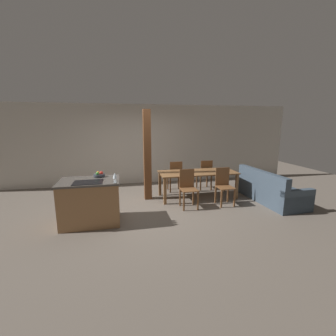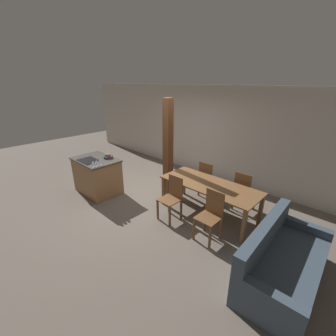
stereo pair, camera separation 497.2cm
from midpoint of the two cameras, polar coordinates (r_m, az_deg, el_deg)
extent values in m
plane|color=#665B51|center=(5.19, 19.97, -8.19)|extent=(16.00, 16.00, 0.00)
cube|color=beige|center=(7.02, 29.93, 9.58)|extent=(11.20, 0.08, 2.70)
cube|color=#9E7047|center=(5.09, 5.18, -1.93)|extent=(1.17, 0.80, 0.89)
cube|color=#4C4742|center=(4.92, 5.36, 3.03)|extent=(1.21, 0.84, 0.04)
cube|color=black|center=(4.78, 4.01, 2.83)|extent=(0.56, 0.40, 0.01)
cylinder|color=#383D47|center=(5.01, 8.91, 3.87)|extent=(0.24, 0.24, 0.05)
sphere|color=red|center=(4.96, 9.33, 4.24)|extent=(0.08, 0.08, 0.08)
sphere|color=gold|center=(5.05, 9.01, 4.53)|extent=(0.07, 0.07, 0.07)
sphere|color=#3D8E38|center=(4.98, 8.36, 4.34)|extent=(0.07, 0.07, 0.07)
cylinder|color=silver|center=(4.36, 7.95, 0.88)|extent=(0.06, 0.06, 0.00)
cylinder|color=silver|center=(4.34, 7.98, 1.39)|extent=(0.01, 0.01, 0.08)
cone|color=silver|center=(4.32, 8.03, 2.35)|extent=(0.08, 0.08, 0.07)
cylinder|color=silver|center=(4.43, 8.65, 1.18)|extent=(0.06, 0.06, 0.00)
cylinder|color=silver|center=(4.41, 8.68, 1.68)|extent=(0.01, 0.01, 0.08)
cone|color=silver|center=(4.39, 8.73, 2.62)|extent=(0.08, 0.08, 0.07)
cylinder|color=silver|center=(4.50, 9.32, 1.47)|extent=(0.06, 0.06, 0.00)
cylinder|color=silver|center=(4.48, 9.35, 1.96)|extent=(0.01, 0.01, 0.08)
cone|color=silver|center=(4.46, 9.41, 2.89)|extent=(0.08, 0.08, 0.07)
cube|color=brown|center=(5.10, 39.25, -3.50)|extent=(2.16, 0.88, 0.03)
cube|color=brown|center=(5.02, 26.47, -5.70)|extent=(0.07, 0.07, 0.71)
cube|color=brown|center=(4.97, 49.35, -11.71)|extent=(0.07, 0.07, 0.71)
cube|color=brown|center=(5.69, 28.86, -3.04)|extent=(0.07, 0.07, 0.71)
cube|color=brown|center=(5.65, 48.87, -8.26)|extent=(0.07, 0.07, 0.71)
cube|color=brown|center=(4.55, 31.51, -7.86)|extent=(0.40, 0.40, 0.02)
cube|color=brown|center=(4.63, 32.65, -4.26)|extent=(0.38, 0.02, 0.47)
cube|color=brown|center=(4.54, 28.22, -10.77)|extent=(0.04, 0.04, 0.46)
cube|color=brown|center=(4.49, 32.57, -12.04)|extent=(0.04, 0.04, 0.46)
cube|color=brown|center=(4.84, 29.44, -8.96)|extent=(0.04, 0.04, 0.46)
cube|color=brown|center=(4.80, 33.51, -10.12)|extent=(0.04, 0.04, 0.46)
cube|color=brown|center=(4.53, 43.52, -11.04)|extent=(0.40, 0.40, 0.02)
cube|color=brown|center=(4.60, 44.38, -7.34)|extent=(0.38, 0.02, 0.47)
cube|color=brown|center=(4.47, 40.38, -14.13)|extent=(0.04, 0.04, 0.46)
cube|color=brown|center=(4.50, 44.90, -15.20)|extent=(0.04, 0.04, 0.46)
cube|color=brown|center=(4.78, 40.76, -12.04)|extent=(0.04, 0.04, 0.46)
cube|color=brown|center=(4.81, 44.95, -13.06)|extent=(0.04, 0.04, 0.46)
cube|color=brown|center=(5.91, 34.89, -2.25)|extent=(0.40, 0.40, 0.02)
cube|color=brown|center=(5.65, 35.06, -0.55)|extent=(0.38, 0.02, 0.47)
cube|color=brown|center=(6.14, 36.31, -4.22)|extent=(0.04, 0.04, 0.46)
cube|color=brown|center=(6.18, 33.14, -3.37)|extent=(0.04, 0.04, 0.46)
cube|color=brown|center=(5.81, 35.76, -5.39)|extent=(0.04, 0.04, 0.46)
cube|color=brown|center=(5.85, 32.41, -4.48)|extent=(0.04, 0.04, 0.46)
cube|color=brown|center=(5.89, 44.03, -4.64)|extent=(0.40, 0.40, 0.02)
cube|color=brown|center=(5.63, 44.61, -3.03)|extent=(0.38, 0.02, 0.47)
cube|color=brown|center=(6.15, 45.11, -6.50)|extent=(0.04, 0.04, 0.46)
cube|color=brown|center=(6.13, 41.90, -5.69)|extent=(0.04, 0.04, 0.46)
cube|color=brown|center=(5.82, 45.08, -7.80)|extent=(0.04, 0.04, 0.46)
cube|color=brown|center=(5.80, 41.68, -6.94)|extent=(0.04, 0.04, 0.46)
cube|color=#3D4C5B|center=(4.95, 58.92, -16.96)|extent=(0.93, 1.93, 0.43)
cube|color=#3D4C5B|center=(4.64, 56.56, -11.93)|extent=(0.23, 1.90, 0.43)
cube|color=#3D4C5B|center=(4.24, 62.53, -22.45)|extent=(0.87, 0.17, 0.57)
cube|color=#3D4C5B|center=(5.65, 56.82, -11.62)|extent=(0.87, 0.17, 0.57)
cube|color=brown|center=(5.33, 26.03, 5.84)|extent=(0.19, 0.19, 2.44)
camera|label=1|loc=(2.49, -69.44, -1.08)|focal=24.00mm
camera|label=2|loc=(2.49, 110.56, 1.08)|focal=24.00mm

